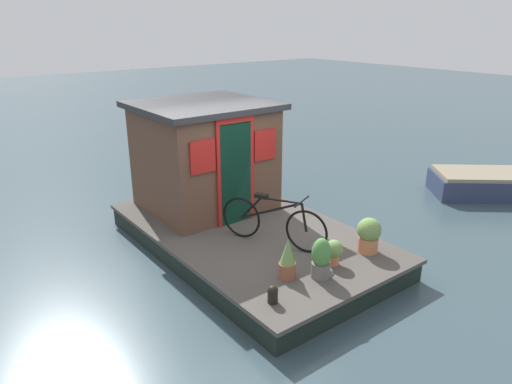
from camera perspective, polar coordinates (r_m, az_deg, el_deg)
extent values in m
plane|color=#384C54|center=(7.92, -0.89, -6.88)|extent=(60.00, 60.00, 0.00)
cube|color=#4C4742|center=(7.78, -0.90, -4.66)|extent=(4.82, 2.80, 0.06)
cube|color=black|center=(7.86, -0.89, -5.87)|extent=(4.72, 2.74, 0.31)
cube|color=brown|center=(8.48, -6.23, 4.04)|extent=(1.88, 2.03, 1.80)
cube|color=#28282B|center=(8.27, -6.48, 10.37)|extent=(2.08, 2.23, 0.10)
cube|color=#144733|center=(7.72, -2.48, 2.16)|extent=(0.04, 0.60, 1.70)
cube|color=red|center=(7.70, -2.47, 2.50)|extent=(0.03, 0.72, 1.80)
cube|color=red|center=(7.96, 1.07, 5.72)|extent=(0.03, 0.44, 0.52)
cube|color=red|center=(7.29, -6.45, 4.24)|extent=(0.03, 0.44, 0.52)
torus|color=black|center=(6.92, 6.10, -4.76)|extent=(0.62, 0.30, 0.66)
torus|color=black|center=(7.36, -1.79, -3.08)|extent=(0.62, 0.30, 0.66)
cylinder|color=black|center=(7.06, 1.73, -2.27)|extent=(0.95, 0.45, 0.45)
cylinder|color=black|center=(6.91, 3.04, -1.04)|extent=(0.61, 0.30, 0.06)
cylinder|color=black|center=(7.21, -0.60, -1.91)|extent=(0.36, 0.19, 0.41)
cylinder|color=black|center=(6.85, 5.83, -3.09)|extent=(0.13, 0.08, 0.43)
cube|color=black|center=(7.05, 0.64, -0.47)|extent=(0.22, 0.17, 0.06)
cylinder|color=black|center=(6.77, 5.56, -1.15)|extent=(0.23, 0.47, 0.02)
cylinder|color=#C6754C|center=(7.17, 13.36, -6.19)|extent=(0.29, 0.29, 0.23)
sphere|color=#70934C|center=(7.07, 13.51, -4.44)|extent=(0.35, 0.35, 0.35)
cylinder|color=#C6754C|center=(6.74, 9.29, -8.06)|extent=(0.17, 0.17, 0.15)
sphere|color=#70934C|center=(6.67, 9.37, -6.81)|extent=(0.26, 0.26, 0.26)
cylinder|color=#935138|center=(6.34, 3.79, -9.40)|extent=(0.23, 0.23, 0.21)
cone|color=#70934C|center=(6.21, 3.85, -7.16)|extent=(0.21, 0.21, 0.35)
cylinder|color=slate|center=(6.40, 7.79, -9.30)|extent=(0.25, 0.25, 0.21)
ellipsoid|color=#4C8942|center=(6.28, 7.90, -7.31)|extent=(0.26, 0.26, 0.42)
cylinder|color=black|center=(5.84, 2.03, -12.50)|extent=(0.13, 0.13, 0.16)
sphere|color=black|center=(5.79, 2.04, -11.82)|extent=(0.13, 0.13, 0.13)
cube|color=#2D3856|center=(11.62, 28.52, 0.69)|extent=(3.00, 3.28, 0.44)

